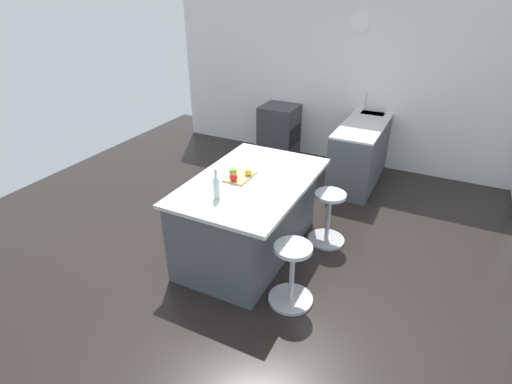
{
  "coord_description": "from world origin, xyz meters",
  "views": [
    {
      "loc": [
        3.58,
        1.78,
        2.8
      ],
      "look_at": [
        0.2,
        0.09,
        0.78
      ],
      "focal_mm": 27.97,
      "sensor_mm": 36.0,
      "label": 1
    }
  ],
  "objects_px": {
    "kitchen_island": "(248,215)",
    "water_bottle": "(216,187)",
    "stool_middle": "(292,276)",
    "cutting_board": "(240,177)",
    "stool_by_window": "(328,219)",
    "apple_green": "(233,172)",
    "oven_range": "(279,131)",
    "apple_yellow": "(248,172)",
    "apple_red": "(234,177)"
  },
  "relations": [
    {
      "from": "cutting_board",
      "to": "kitchen_island",
      "type": "bearing_deg",
      "value": 95.69
    },
    {
      "from": "kitchen_island",
      "to": "apple_red",
      "type": "bearing_deg",
      "value": -31.61
    },
    {
      "from": "apple_green",
      "to": "water_bottle",
      "type": "distance_m",
      "value": 0.49
    },
    {
      "from": "apple_red",
      "to": "oven_range",
      "type": "bearing_deg",
      "value": -165.7
    },
    {
      "from": "oven_range",
      "to": "apple_red",
      "type": "height_order",
      "value": "apple_red"
    },
    {
      "from": "stool_middle",
      "to": "water_bottle",
      "type": "height_order",
      "value": "water_bottle"
    },
    {
      "from": "stool_middle",
      "to": "water_bottle",
      "type": "bearing_deg",
      "value": -93.58
    },
    {
      "from": "kitchen_island",
      "to": "water_bottle",
      "type": "distance_m",
      "value": 0.78
    },
    {
      "from": "apple_yellow",
      "to": "stool_by_window",
      "type": "bearing_deg",
      "value": 124.12
    },
    {
      "from": "stool_by_window",
      "to": "apple_yellow",
      "type": "relative_size",
      "value": 8.2
    },
    {
      "from": "oven_range",
      "to": "apple_green",
      "type": "xyz_separation_m",
      "value": [
        2.82,
        0.68,
        0.53
      ]
    },
    {
      "from": "water_bottle",
      "to": "stool_middle",
      "type": "bearing_deg",
      "value": 86.42
    },
    {
      "from": "stool_by_window",
      "to": "apple_red",
      "type": "height_order",
      "value": "apple_red"
    },
    {
      "from": "apple_yellow",
      "to": "oven_range",
      "type": "bearing_deg",
      "value": -163.27
    },
    {
      "from": "stool_by_window",
      "to": "water_bottle",
      "type": "bearing_deg",
      "value": -37.54
    },
    {
      "from": "stool_middle",
      "to": "water_bottle",
      "type": "xyz_separation_m",
      "value": [
        -0.05,
        -0.83,
        0.74
      ]
    },
    {
      "from": "stool_middle",
      "to": "apple_yellow",
      "type": "distance_m",
      "value": 1.19
    },
    {
      "from": "stool_middle",
      "to": "oven_range",
      "type": "bearing_deg",
      "value": -154.45
    },
    {
      "from": "kitchen_island",
      "to": "water_bottle",
      "type": "relative_size",
      "value": 5.79
    },
    {
      "from": "cutting_board",
      "to": "water_bottle",
      "type": "xyz_separation_m",
      "value": [
        0.51,
        0.02,
        0.11
      ]
    },
    {
      "from": "oven_range",
      "to": "kitchen_island",
      "type": "distance_m",
      "value": 2.9
    },
    {
      "from": "oven_range",
      "to": "apple_green",
      "type": "relative_size",
      "value": 10.46
    },
    {
      "from": "stool_by_window",
      "to": "stool_middle",
      "type": "relative_size",
      "value": 1.0
    },
    {
      "from": "cutting_board",
      "to": "apple_green",
      "type": "xyz_separation_m",
      "value": [
        0.03,
        -0.06,
        0.05
      ]
    },
    {
      "from": "oven_range",
      "to": "apple_yellow",
      "type": "bearing_deg",
      "value": 16.73
    },
    {
      "from": "water_bottle",
      "to": "stool_by_window",
      "type": "bearing_deg",
      "value": 142.46
    },
    {
      "from": "apple_yellow",
      "to": "water_bottle",
      "type": "bearing_deg",
      "value": -5.77
    },
    {
      "from": "stool_middle",
      "to": "apple_red",
      "type": "relative_size",
      "value": 7.81
    },
    {
      "from": "oven_range",
      "to": "apple_red",
      "type": "distance_m",
      "value": 3.06
    },
    {
      "from": "cutting_board",
      "to": "water_bottle",
      "type": "relative_size",
      "value": 1.15
    },
    {
      "from": "apple_green",
      "to": "water_bottle",
      "type": "bearing_deg",
      "value": 10.47
    },
    {
      "from": "cutting_board",
      "to": "apple_yellow",
      "type": "xyz_separation_m",
      "value": [
        -0.05,
        0.08,
        0.05
      ]
    },
    {
      "from": "apple_green",
      "to": "water_bottle",
      "type": "xyz_separation_m",
      "value": [
        0.48,
        0.09,
        0.06
      ]
    },
    {
      "from": "stool_middle",
      "to": "cutting_board",
      "type": "relative_size",
      "value": 1.81
    },
    {
      "from": "apple_yellow",
      "to": "water_bottle",
      "type": "xyz_separation_m",
      "value": [
        0.56,
        -0.06,
        0.06
      ]
    },
    {
      "from": "water_bottle",
      "to": "cutting_board",
      "type": "bearing_deg",
      "value": -177.39
    },
    {
      "from": "oven_range",
      "to": "stool_by_window",
      "type": "distance_m",
      "value": 2.73
    },
    {
      "from": "oven_range",
      "to": "stool_by_window",
      "type": "height_order",
      "value": "oven_range"
    },
    {
      "from": "cutting_board",
      "to": "water_bottle",
      "type": "height_order",
      "value": "water_bottle"
    },
    {
      "from": "apple_red",
      "to": "apple_yellow",
      "type": "height_order",
      "value": "apple_red"
    },
    {
      "from": "kitchen_island",
      "to": "apple_green",
      "type": "height_order",
      "value": "apple_green"
    },
    {
      "from": "stool_by_window",
      "to": "apple_green",
      "type": "distance_m",
      "value": 1.29
    },
    {
      "from": "water_bottle",
      "to": "apple_green",
      "type": "bearing_deg",
      "value": -169.53
    },
    {
      "from": "cutting_board",
      "to": "apple_green",
      "type": "height_order",
      "value": "apple_green"
    },
    {
      "from": "kitchen_island",
      "to": "apple_green",
      "type": "bearing_deg",
      "value": -75.86
    },
    {
      "from": "cutting_board",
      "to": "apple_green",
      "type": "distance_m",
      "value": 0.09
    },
    {
      "from": "apple_red",
      "to": "apple_yellow",
      "type": "relative_size",
      "value": 1.05
    },
    {
      "from": "stool_middle",
      "to": "cutting_board",
      "type": "distance_m",
      "value": 1.2
    },
    {
      "from": "kitchen_island",
      "to": "stool_middle",
      "type": "xyz_separation_m",
      "value": [
        0.57,
        0.76,
        -0.16
      ]
    },
    {
      "from": "kitchen_island",
      "to": "stool_middle",
      "type": "height_order",
      "value": "kitchen_island"
    }
  ]
}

